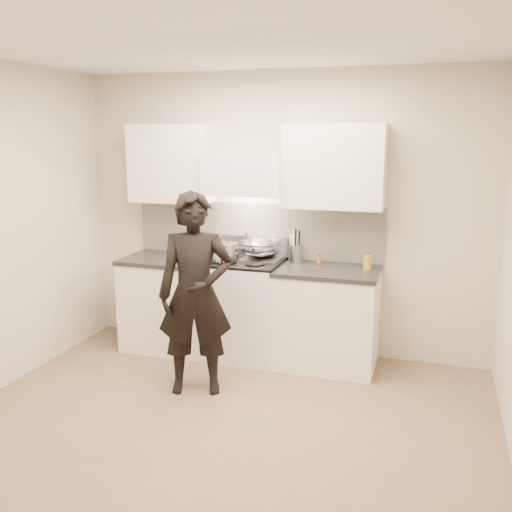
# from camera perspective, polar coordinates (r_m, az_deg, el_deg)

# --- Properties ---
(ground_plane) EXTENTS (4.00, 4.00, 0.00)m
(ground_plane) POSITION_cam_1_polar(r_m,az_deg,el_deg) (4.36, -3.84, -16.89)
(ground_plane) COLOR #7D644E
(room_shell) EXTENTS (4.04, 3.54, 2.70)m
(room_shell) POSITION_cam_1_polar(r_m,az_deg,el_deg) (4.21, -3.04, 5.07)
(room_shell) COLOR beige
(room_shell) RESTS_ON ground
(stove) EXTENTS (0.76, 0.65, 0.96)m
(stove) POSITION_cam_1_polar(r_m,az_deg,el_deg) (5.51, -1.43, -5.18)
(stove) COLOR white
(stove) RESTS_ON ground
(counter_right) EXTENTS (0.92, 0.67, 0.92)m
(counter_right) POSITION_cam_1_polar(r_m,az_deg,el_deg) (5.31, 7.12, -6.09)
(counter_right) COLOR white
(counter_right) RESTS_ON ground
(counter_left) EXTENTS (0.82, 0.67, 0.92)m
(counter_left) POSITION_cam_1_polar(r_m,az_deg,el_deg) (5.80, -8.76, -4.56)
(counter_left) COLOR white
(counter_left) RESTS_ON ground
(wok) EXTENTS (0.37, 0.46, 0.30)m
(wok) POSITION_cam_1_polar(r_m,az_deg,el_deg) (5.42, 0.26, 0.92)
(wok) COLOR #BBBCC3
(wok) RESTS_ON stove
(stock_pot) EXTENTS (0.33, 0.32, 0.16)m
(stock_pot) POSITION_cam_1_polar(r_m,az_deg,el_deg) (5.29, -3.12, 0.40)
(stock_pot) COLOR #BBBCC3
(stock_pot) RESTS_ON stove
(utensil_crock) EXTENTS (0.12, 0.12, 0.31)m
(utensil_crock) POSITION_cam_1_polar(r_m,az_deg,el_deg) (5.39, 4.07, 0.36)
(utensil_crock) COLOR #9699AA
(utensil_crock) RESTS_ON counter_right
(spice_jar) EXTENTS (0.04, 0.04, 0.08)m
(spice_jar) POSITION_cam_1_polar(r_m,az_deg,el_deg) (5.41, 6.33, -0.23)
(spice_jar) COLOR orange
(spice_jar) RESTS_ON counter_right
(oil_glass) EXTENTS (0.07, 0.07, 0.13)m
(oil_glass) POSITION_cam_1_polar(r_m,az_deg,el_deg) (5.21, 11.09, -0.63)
(oil_glass) COLOR #B38D1D
(oil_glass) RESTS_ON counter_right
(person) EXTENTS (0.71, 0.58, 1.67)m
(person) POSITION_cam_1_polar(r_m,az_deg,el_deg) (4.67, -6.06, -3.82)
(person) COLOR black
(person) RESTS_ON ground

